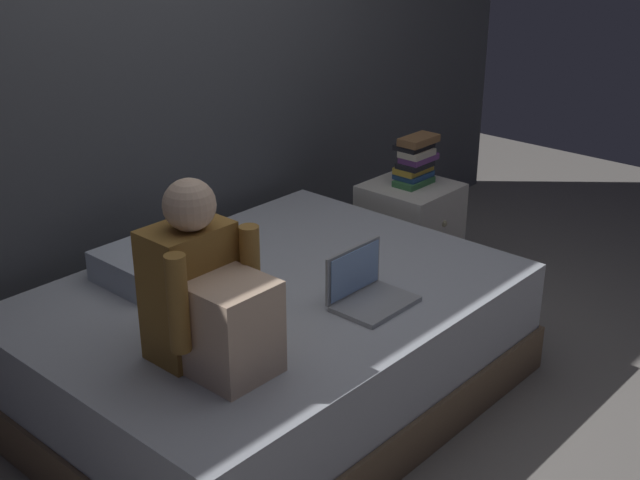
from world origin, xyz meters
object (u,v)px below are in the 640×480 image
(bed, at_px, (271,345))
(nightstand, at_px, (409,235))
(laptop, at_px, (367,290))
(pillow, at_px, (167,258))
(person_sitting, at_px, (206,296))
(book_stack, at_px, (416,161))

(bed, distance_m, nightstand, 1.32)
(laptop, distance_m, pillow, 0.89)
(nightstand, relative_size, pillow, 1.04)
(nightstand, relative_size, person_sitting, 0.89)
(bed, height_order, nightstand, nightstand)
(nightstand, xyz_separation_m, pillow, (-1.47, 0.21, 0.30))
(nightstand, bearing_deg, bed, -169.75)
(bed, distance_m, person_sitting, 0.78)
(nightstand, distance_m, pillow, 1.52)
(laptop, bearing_deg, book_stack, 27.70)
(person_sitting, height_order, pillow, person_sitting)
(pillow, xyz_separation_m, book_stack, (1.50, -0.21, 0.12))
(book_stack, bearing_deg, person_sitting, -165.77)
(bed, height_order, pillow, pillow)
(bed, bearing_deg, pillow, 110.92)
(pillow, distance_m, book_stack, 1.52)
(nightstand, distance_m, book_stack, 0.42)
(laptop, bearing_deg, bed, 114.81)
(person_sitting, xyz_separation_m, book_stack, (1.86, 0.47, -0.06))
(bed, distance_m, laptop, 0.52)
(nightstand, bearing_deg, laptop, -151.72)
(person_sitting, relative_size, pillow, 1.17)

